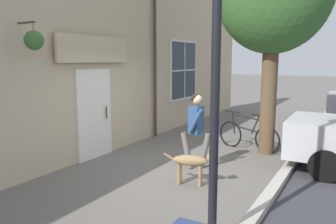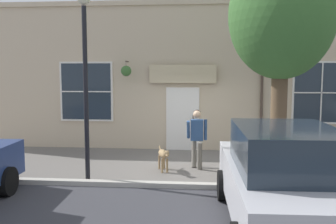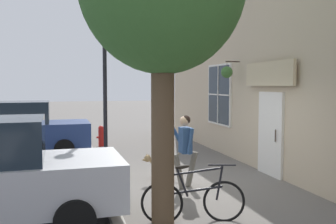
{
  "view_description": "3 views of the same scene",
  "coord_description": "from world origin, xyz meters",
  "px_view_note": "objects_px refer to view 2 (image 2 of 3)",
  "views": [
    {
      "loc": [
        3.19,
        -5.99,
        2.31
      ],
      "look_at": [
        -0.18,
        -0.3,
        1.25
      ],
      "focal_mm": 35.0,
      "sensor_mm": 36.0,
      "label": 1
    },
    {
      "loc": [
        10.24,
        0.25,
        2.63
      ],
      "look_at": [
        -0.55,
        -0.71,
        1.45
      ],
      "focal_mm": 40.0,
      "sensor_mm": 36.0,
      "label": 2
    },
    {
      "loc": [
        2.77,
        7.93,
        2.28
      ],
      "look_at": [
        0.13,
        -1.72,
        1.55
      ],
      "focal_mm": 40.0,
      "sensor_mm": 36.0,
      "label": 3
    }
  ],
  "objects_px": {
    "dog_on_leash": "(164,155)",
    "parked_car_mid_block": "(283,178)",
    "leaning_bicycle": "(277,161)",
    "street_lamp": "(85,58)",
    "pedestrian_walking": "(197,134)",
    "street_tree_by_curb": "(282,19)"
  },
  "relations": [
    {
      "from": "parked_car_mid_block",
      "to": "street_lamp",
      "type": "bearing_deg",
      "value": -120.32
    },
    {
      "from": "leaning_bicycle",
      "to": "parked_car_mid_block",
      "type": "bearing_deg",
      "value": -9.77
    },
    {
      "from": "parked_car_mid_block",
      "to": "street_lamp",
      "type": "xyz_separation_m",
      "value": [
        -2.36,
        -4.04,
        2.07
      ]
    },
    {
      "from": "pedestrian_walking",
      "to": "street_lamp",
      "type": "height_order",
      "value": "street_lamp"
    },
    {
      "from": "dog_on_leash",
      "to": "street_lamp",
      "type": "height_order",
      "value": "street_lamp"
    },
    {
      "from": "leaning_bicycle",
      "to": "street_lamp",
      "type": "relative_size",
      "value": 0.38
    },
    {
      "from": "pedestrian_walking",
      "to": "dog_on_leash",
      "type": "xyz_separation_m",
      "value": [
        0.37,
        -0.87,
        -0.52
      ]
    },
    {
      "from": "street_tree_by_curb",
      "to": "parked_car_mid_block",
      "type": "height_order",
      "value": "street_tree_by_curb"
    },
    {
      "from": "pedestrian_walking",
      "to": "dog_on_leash",
      "type": "bearing_deg",
      "value": -67.24
    },
    {
      "from": "dog_on_leash",
      "to": "parked_car_mid_block",
      "type": "distance_m",
      "value": 4.21
    },
    {
      "from": "pedestrian_walking",
      "to": "parked_car_mid_block",
      "type": "height_order",
      "value": "parked_car_mid_block"
    },
    {
      "from": "pedestrian_walking",
      "to": "parked_car_mid_block",
      "type": "xyz_separation_m",
      "value": [
        3.84,
        1.46,
        -0.08
      ]
    },
    {
      "from": "pedestrian_walking",
      "to": "street_tree_by_curb",
      "type": "xyz_separation_m",
      "value": [
        1.04,
        1.94,
        2.87
      ]
    },
    {
      "from": "dog_on_leash",
      "to": "leaning_bicycle",
      "type": "bearing_deg",
      "value": 87.08
    },
    {
      "from": "leaning_bicycle",
      "to": "dog_on_leash",
      "type": "bearing_deg",
      "value": -92.92
    },
    {
      "from": "dog_on_leash",
      "to": "parked_car_mid_block",
      "type": "relative_size",
      "value": 0.24
    },
    {
      "from": "dog_on_leash",
      "to": "parked_car_mid_block",
      "type": "xyz_separation_m",
      "value": [
        3.48,
        2.33,
        0.44
      ]
    },
    {
      "from": "parked_car_mid_block",
      "to": "pedestrian_walking",
      "type": "bearing_deg",
      "value": -159.16
    },
    {
      "from": "pedestrian_walking",
      "to": "street_tree_by_curb",
      "type": "height_order",
      "value": "street_tree_by_curb"
    },
    {
      "from": "street_lamp",
      "to": "leaning_bicycle",
      "type": "bearing_deg",
      "value": 101.81
    },
    {
      "from": "pedestrian_walking",
      "to": "street_lamp",
      "type": "xyz_separation_m",
      "value": [
        1.48,
        -2.58,
        1.99
      ]
    },
    {
      "from": "pedestrian_walking",
      "to": "street_lamp",
      "type": "distance_m",
      "value": 3.58
    }
  ]
}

